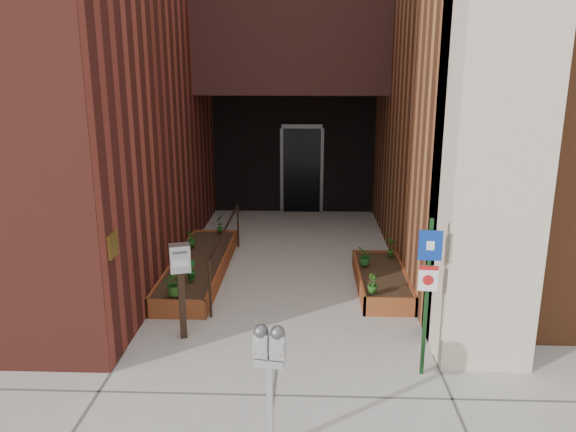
# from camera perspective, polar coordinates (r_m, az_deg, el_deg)

# --- Properties ---
(ground) EXTENTS (80.00, 80.00, 0.00)m
(ground) POSITION_cam_1_polar(r_m,az_deg,el_deg) (7.50, -1.00, -13.62)
(ground) COLOR #9E9991
(ground) RESTS_ON ground
(architecture) EXTENTS (20.00, 14.60, 10.00)m
(architecture) POSITION_cam_1_polar(r_m,az_deg,el_deg) (13.54, -0.23, 20.95)
(architecture) COLOR maroon
(architecture) RESTS_ON ground
(planter_left) EXTENTS (0.90, 3.60, 0.30)m
(planter_left) POSITION_cam_1_polar(r_m,az_deg,el_deg) (10.08, -9.02, -5.23)
(planter_left) COLOR brown
(planter_left) RESTS_ON ground
(planter_right) EXTENTS (0.80, 2.20, 0.30)m
(planter_right) POSITION_cam_1_polar(r_m,az_deg,el_deg) (9.51, 9.47, -6.52)
(planter_right) COLOR brown
(planter_right) RESTS_ON ground
(handrail) EXTENTS (0.04, 3.34, 0.90)m
(handrail) POSITION_cam_1_polar(r_m,az_deg,el_deg) (9.76, -6.34, -2.02)
(handrail) COLOR black
(handrail) RESTS_ON ground
(parking_meter) EXTENTS (0.31, 0.16, 1.33)m
(parking_meter) POSITION_cam_1_polar(r_m,az_deg,el_deg) (5.32, -1.90, -13.93)
(parking_meter) COLOR #B4B4B7
(parking_meter) RESTS_ON ground
(sign_post) EXTENTS (0.27, 0.07, 1.94)m
(sign_post) POSITION_cam_1_polar(r_m,az_deg,el_deg) (6.70, 14.01, -6.45)
(sign_post) COLOR #123214
(sign_post) RESTS_ON ground
(payment_dropbox) EXTENTS (0.31, 0.27, 1.33)m
(payment_dropbox) POSITION_cam_1_polar(r_m,az_deg,el_deg) (7.60, -10.86, -5.54)
(payment_dropbox) COLOR black
(payment_dropbox) RESTS_ON ground
(shrub_left_a) EXTENTS (0.45, 0.45, 0.39)m
(shrub_left_a) POSITION_cam_1_polar(r_m,az_deg,el_deg) (8.51, -11.41, -6.67)
(shrub_left_a) COLOR #275D1A
(shrub_left_a) RESTS_ON planter_left
(shrub_left_b) EXTENTS (0.25, 0.25, 0.32)m
(shrub_left_b) POSITION_cam_1_polar(r_m,az_deg,el_deg) (9.05, -9.87, -5.47)
(shrub_left_b) COLOR #1A5B1A
(shrub_left_b) RESTS_ON planter_left
(shrub_left_c) EXTENTS (0.21, 0.21, 0.32)m
(shrub_left_c) POSITION_cam_1_polar(r_m,az_deg,el_deg) (10.67, -9.87, -2.25)
(shrub_left_c) COLOR #1C4F16
(shrub_left_c) RESTS_ON planter_left
(shrub_left_d) EXTENTS (0.23, 0.23, 0.39)m
(shrub_left_d) POSITION_cam_1_polar(r_m,az_deg,el_deg) (11.45, -6.94, -0.75)
(shrub_left_d) COLOR #1D5418
(shrub_left_d) RESTS_ON planter_left
(shrub_right_a) EXTENTS (0.23, 0.23, 0.29)m
(shrub_right_a) POSITION_cam_1_polar(r_m,az_deg,el_deg) (8.54, 8.62, -6.80)
(shrub_right_a) COLOR #234F16
(shrub_right_a) RESTS_ON planter_right
(shrub_right_b) EXTENTS (0.26, 0.26, 0.36)m
(shrub_right_b) POSITION_cam_1_polar(r_m,az_deg,el_deg) (10.14, 10.43, -3.10)
(shrub_right_b) COLOR #2A621C
(shrub_right_b) RESTS_ON planter_right
(shrub_right_c) EXTENTS (0.33, 0.33, 0.31)m
(shrub_right_c) POSITION_cam_1_polar(r_m,az_deg,el_deg) (9.65, 7.86, -4.09)
(shrub_right_c) COLOR #1B6021
(shrub_right_c) RESTS_ON planter_right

